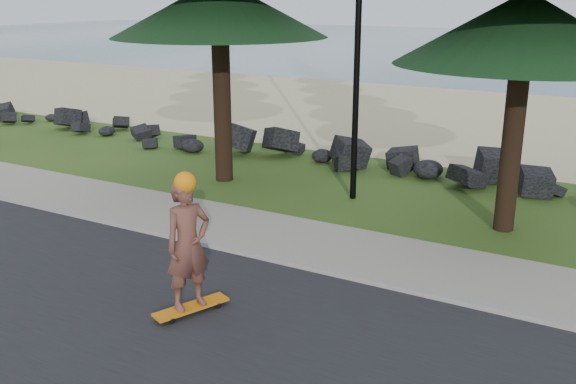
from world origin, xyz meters
name	(u,v)px	position (x,y,z in m)	size (l,w,h in m)	color
ground	(285,242)	(0.00, 0.00, 0.00)	(160.00, 160.00, 0.00)	#335019
road	(119,350)	(0.00, -4.50, 0.01)	(160.00, 7.00, 0.02)	black
kerb	(260,256)	(0.00, -0.90, 0.05)	(160.00, 0.20, 0.10)	gray
sidewalk	(290,237)	(0.00, 0.20, 0.04)	(160.00, 2.00, 0.08)	gray
beach_sand	(473,119)	(0.00, 14.50, 0.01)	(160.00, 15.00, 0.01)	#D0BF8B
seawall_boulders	(390,174)	(0.00, 5.60, 0.00)	(60.00, 2.40, 1.10)	black
lamp_post	(358,15)	(0.00, 3.20, 4.13)	(0.25, 0.14, 8.14)	black
skateboarder	(188,245)	(0.20, -3.18, 1.10)	(0.72, 1.19, 2.18)	orange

